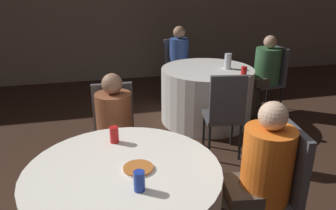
% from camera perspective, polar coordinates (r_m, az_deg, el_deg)
% --- Properties ---
extents(wall_back, '(16.00, 0.06, 2.80)m').
position_cam_1_polar(wall_back, '(6.43, -11.54, 16.47)').
color(wall_back, gray).
rests_on(wall_back, ground_plane).
extents(table_far, '(1.25, 1.25, 0.75)m').
position_cam_1_polar(table_far, '(4.57, 6.70, 1.78)').
color(table_far, white).
rests_on(table_far, ground_plane).
extents(chair_near_east, '(0.45, 0.45, 0.97)m').
position_cam_1_polar(chair_near_east, '(2.43, 18.70, -12.71)').
color(chair_near_east, '#47474C').
rests_on(chair_near_east, ground_plane).
extents(chair_near_north, '(0.41, 0.41, 0.97)m').
position_cam_1_polar(chair_near_north, '(3.15, -9.31, -3.66)').
color(chair_near_north, '#47474C').
rests_on(chair_near_north, ground_plane).
extents(chair_far_east, '(0.44, 0.43, 0.97)m').
position_cam_1_polar(chair_far_east, '(5.03, 17.71, 5.10)').
color(chair_far_east, '#47474C').
rests_on(chair_far_east, ground_plane).
extents(chair_far_north, '(0.46, 0.46, 0.97)m').
position_cam_1_polar(chair_far_north, '(5.41, 1.49, 7.19)').
color(chair_far_north, '#47474C').
rests_on(chair_far_north, ground_plane).
extents(chair_far_south, '(0.46, 0.46, 0.97)m').
position_cam_1_polar(chair_far_south, '(3.55, 9.92, -0.76)').
color(chair_far_south, '#47474C').
rests_on(chair_far_south, ground_plane).
extents(person_floral_shirt, '(0.32, 0.50, 1.12)m').
position_cam_1_polar(person_floral_shirt, '(2.99, -9.10, -5.21)').
color(person_floral_shirt, '#282828').
rests_on(person_floral_shirt, ground_plane).
extents(person_green_jacket, '(0.52, 0.38, 1.15)m').
position_cam_1_polar(person_green_jacket, '(4.93, 16.19, 5.22)').
color(person_green_jacket, '#4C4238').
rests_on(person_green_jacket, ground_plane).
extents(person_orange_shirt, '(0.51, 0.36, 1.17)m').
position_cam_1_polar(person_orange_shirt, '(2.35, 14.94, -12.76)').
color(person_orange_shirt, '#4C4238').
rests_on(person_orange_shirt, ground_plane).
extents(person_blue_shirt, '(0.33, 0.49, 1.20)m').
position_cam_1_polar(person_blue_shirt, '(5.26, 2.26, 6.96)').
color(person_blue_shirt, '#33384C').
rests_on(person_blue_shirt, ground_plane).
extents(pizza_plate_near, '(0.20, 0.20, 0.02)m').
position_cam_1_polar(pizza_plate_near, '(2.12, -5.19, -10.92)').
color(pizza_plate_near, white).
rests_on(pizza_plate_near, table_near).
extents(soda_can_red, '(0.07, 0.07, 0.12)m').
position_cam_1_polar(soda_can_red, '(2.44, -9.34, -5.12)').
color(soda_can_red, red).
rests_on(soda_can_red, table_near).
extents(soda_can_blue, '(0.07, 0.07, 0.12)m').
position_cam_1_polar(soda_can_blue, '(1.91, -5.02, -13.06)').
color(soda_can_blue, '#1E38A5').
rests_on(soda_can_blue, table_near).
extents(bottle_far, '(0.09, 0.09, 0.20)m').
position_cam_1_polar(bottle_far, '(4.47, 10.38, 7.51)').
color(bottle_far, silver).
rests_on(bottle_far, table_far).
extents(cup_far, '(0.07, 0.07, 0.11)m').
position_cam_1_polar(cup_far, '(4.22, 13.09, 5.81)').
color(cup_far, red).
rests_on(cup_far, table_far).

